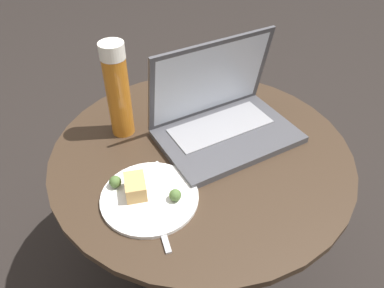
# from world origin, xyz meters

# --- Properties ---
(ground_plane) EXTENTS (6.00, 6.00, 0.00)m
(ground_plane) POSITION_xyz_m (0.00, 0.00, 0.00)
(ground_plane) COLOR black
(table) EXTENTS (0.76, 0.76, 0.49)m
(table) POSITION_xyz_m (0.00, 0.00, 0.36)
(table) COLOR black
(table) RESTS_ON ground_plane
(napkin) EXTENTS (0.16, 0.12, 0.00)m
(napkin) POSITION_xyz_m (-0.18, -0.02, 0.49)
(napkin) COLOR white
(napkin) RESTS_ON table
(laptop) EXTENTS (0.39, 0.30, 0.24)m
(laptop) POSITION_xyz_m (0.09, 0.02, 0.54)
(laptop) COLOR #47474C
(laptop) RESTS_ON table
(beer_glass) EXTENTS (0.06, 0.06, 0.25)m
(beer_glass) POSITION_xyz_m (-0.11, 0.19, 0.62)
(beer_glass) COLOR #C6701E
(beer_glass) RESTS_ON table
(snack_plate) EXTENTS (0.22, 0.22, 0.05)m
(snack_plate) POSITION_xyz_m (-0.20, -0.04, 0.50)
(snack_plate) COLOR white
(snack_plate) RESTS_ON table
(fork) EXTENTS (0.10, 0.19, 0.01)m
(fork) POSITION_xyz_m (-0.20, -0.08, 0.49)
(fork) COLOR #B2B2B7
(fork) RESTS_ON table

